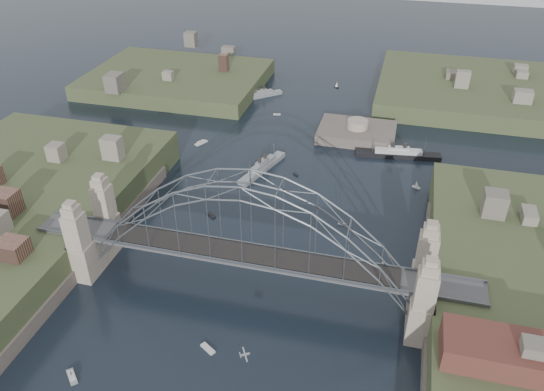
{
  "coord_description": "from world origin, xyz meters",
  "views": [
    {
      "loc": [
        23.82,
        -73.38,
        70.51
      ],
      "look_at": [
        0.0,
        18.0,
        10.0
      ],
      "focal_mm": 35.53,
      "sensor_mm": 36.0,
      "label": 1
    }
  ],
  "objects": [
    {
      "name": "small_boat_b",
      "position": [
        14.31,
        25.3,
        0.15
      ],
      "size": [
        1.8,
        0.77,
        0.45
      ],
      "color": "silver",
      "rests_on": "ground"
    },
    {
      "name": "wharf_shed",
      "position": [
        44.0,
        -14.0,
        10.0
      ],
      "size": [
        20.0,
        8.0,
        4.0
      ],
      "primitive_type": "cube",
      "color": "#592D26",
      "rests_on": "shore_east"
    },
    {
      "name": "small_boat_c",
      "position": [
        -2.27,
        -16.04,
        0.15
      ],
      "size": [
        2.98,
        2.36,
        0.45
      ],
      "color": "silver",
      "rests_on": "ground"
    },
    {
      "name": "small_boat_e",
      "position": [
        -30.56,
        54.75,
        0.28
      ],
      "size": [
        2.95,
        4.14,
        1.43
      ],
      "color": "silver",
      "rests_on": "ground"
    },
    {
      "name": "small_boat_i",
      "position": [
        24.32,
        12.84,
        0.82
      ],
      "size": [
        2.71,
        2.14,
        2.38
      ],
      "color": "silver",
      "rests_on": "ground"
    },
    {
      "name": "ground",
      "position": [
        0.0,
        0.0,
        0.0
      ],
      "size": [
        500.0,
        500.0,
        0.0
      ],
      "primitive_type": "plane",
      "color": "black",
      "rests_on": "ground"
    },
    {
      "name": "small_boat_a",
      "position": [
        -15.31,
        21.14,
        0.15
      ],
      "size": [
        2.71,
        2.35,
        0.45
      ],
      "color": "silver",
      "rests_on": "ground"
    },
    {
      "name": "aeroplane",
      "position": [
        5.63,
        -20.56,
        6.06
      ],
      "size": [
        1.77,
        2.68,
        0.43
      ],
      "color": "#9EA0A5"
    },
    {
      "name": "bridge",
      "position": [
        0.0,
        0.0,
        12.32
      ],
      "size": [
        84.0,
        13.8,
        24.6
      ],
      "color": "#4C4C4F",
      "rests_on": "ground"
    },
    {
      "name": "small_boat_h",
      "position": [
        -14.39,
        79.5,
        0.15
      ],
      "size": [
        2.35,
        1.2,
        0.45
      ],
      "color": "silver",
      "rests_on": "ground"
    },
    {
      "name": "headland_nw",
      "position": [
        -55.0,
        95.0,
        0.5
      ],
      "size": [
        60.0,
        45.0,
        9.0
      ],
      "primitive_type": "cube",
      "color": "#3E4929",
      "rests_on": "ground"
    },
    {
      "name": "headland_ne",
      "position": [
        50.0,
        110.0,
        0.75
      ],
      "size": [
        70.0,
        55.0,
        9.5
      ],
      "primitive_type": "cube",
      "color": "#3E4929",
      "rests_on": "ground"
    },
    {
      "name": "small_boat_f",
      "position": [
        -0.44,
        44.09,
        0.15
      ],
      "size": [
        1.55,
        1.49,
        0.45
      ],
      "color": "silver",
      "rests_on": "ground"
    },
    {
      "name": "small_boat_j",
      "position": [
        -21.17,
        -26.9,
        0.28
      ],
      "size": [
        3.15,
        3.12,
        1.43
      ],
      "color": "silver",
      "rests_on": "ground"
    },
    {
      "name": "naval_cruiser_far",
      "position": [
        -23.14,
        92.42,
        0.79
      ],
      "size": [
        12.61,
        11.65,
        5.1
      ],
      "color": "gray",
      "rests_on": "ground"
    },
    {
      "name": "small_boat_d",
      "position": [
        29.87,
        45.41,
        0.94
      ],
      "size": [
        2.08,
        1.42,
        2.38
      ],
      "color": "silver",
      "rests_on": "ground"
    },
    {
      "name": "fort_island",
      "position": [
        12.0,
        70.0,
        -0.34
      ],
      "size": [
        22.0,
        16.0,
        9.4
      ],
      "color": "brown",
      "rests_on": "ground"
    },
    {
      "name": "small_boat_k",
      "position": [
        0.32,
        107.57,
        0.94
      ],
      "size": [
        1.74,
        1.98,
        2.38
      ],
      "color": "silver",
      "rests_on": "ground"
    },
    {
      "name": "naval_cruiser_near",
      "position": [
        -9.47,
        44.38,
        0.88
      ],
      "size": [
        8.17,
        18.8,
        5.68
      ],
      "color": "gray",
      "rests_on": "ground"
    },
    {
      "name": "ocean_liner",
      "position": [
        24.4,
        60.8,
        0.87
      ],
      "size": [
        23.18,
        6.12,
        5.64
      ],
      "color": "black",
      "rests_on": "ground"
    }
  ]
}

